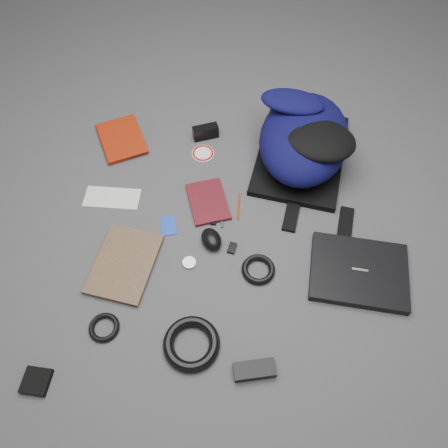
{
  "coord_description": "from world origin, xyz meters",
  "views": [
    {
      "loc": [
        -0.1,
        -0.83,
        1.35
      ],
      "look_at": [
        0.0,
        0.0,
        0.02
      ],
      "focal_mm": 35.0,
      "sensor_mm": 36.0,
      "label": 1
    }
  ],
  "objects": [
    {
      "name": "key_fob",
      "position": [
        0.02,
        -0.09,
        0.01
      ],
      "size": [
        0.04,
        0.05,
        0.01
      ],
      "primitive_type": "cube",
      "rotation": [
        0.0,
        0.0,
        -0.41
      ],
      "color": "black",
      "rests_on": "ground"
    },
    {
      "name": "sticker_disc",
      "position": [
        -0.04,
        0.36,
        0.0
      ],
      "size": [
        0.12,
        0.12,
        0.0
      ],
      "primitive_type": "cylinder",
      "rotation": [
        0.0,
        0.0,
        0.42
      ],
      "color": "white",
      "rests_on": "ground"
    },
    {
      "name": "headphone_left",
      "position": [
        -0.34,
        -0.11,
        0.01
      ],
      "size": [
        0.05,
        0.05,
        0.01
      ],
      "primitive_type": "cylinder",
      "rotation": [
        0.0,
        0.0,
        -0.12
      ],
      "color": "silver",
      "rests_on": "ground"
    },
    {
      "name": "comic_book",
      "position": [
        -0.45,
        -0.08,
        0.01
      ],
      "size": [
        0.29,
        0.33,
        0.02
      ],
      "primitive_type": "imported",
      "rotation": [
        0.0,
        0.0,
        -0.37
      ],
      "color": "#B9800D",
      "rests_on": "ground"
    },
    {
      "name": "cable_coil",
      "position": [
        0.09,
        -0.19,
        0.01
      ],
      "size": [
        0.15,
        0.15,
        0.02
      ],
      "primitive_type": "torus",
      "rotation": [
        0.0,
        0.0,
        -0.34
      ],
      "color": "black",
      "rests_on": "ground"
    },
    {
      "name": "id_badge",
      "position": [
        -0.2,
        0.03,
        0.0
      ],
      "size": [
        0.06,
        0.08,
        0.0
      ],
      "primitive_type": "cube",
      "rotation": [
        0.0,
        0.0,
        0.05
      ],
      "color": "blue",
      "rests_on": "ground"
    },
    {
      "name": "mouse",
      "position": [
        -0.05,
        -0.06,
        0.02
      ],
      "size": [
        0.09,
        0.11,
        0.05
      ],
      "primitive_type": "ellipsoid",
      "rotation": [
        0.0,
        0.0,
        0.32
      ],
      "color": "black",
      "rests_on": "ground"
    },
    {
      "name": "envelope",
      "position": [
        -0.41,
        0.18,
        0.0
      ],
      "size": [
        0.22,
        0.14,
        0.0
      ],
      "primitive_type": "cube",
      "rotation": [
        0.0,
        0.0,
        -0.21
      ],
      "color": "white",
      "rests_on": "ground"
    },
    {
      "name": "pouch",
      "position": [
        -0.62,
        -0.47,
        0.01
      ],
      "size": [
        0.1,
        0.1,
        0.02
      ],
      "primitive_type": "cube",
      "rotation": [
        0.0,
        0.0,
        -0.26
      ],
      "color": "black",
      "rests_on": "ground"
    },
    {
      "name": "usb_black",
      "position": [
        -0.03,
        0.04,
        0.01
      ],
      "size": [
        0.03,
        0.06,
        0.01
      ],
      "primitive_type": "cube",
      "rotation": [
        0.0,
        0.0,
        -0.19
      ],
      "color": "black",
      "rests_on": "ground"
    },
    {
      "name": "laptop",
      "position": [
        0.43,
        -0.24,
        0.02
      ],
      "size": [
        0.38,
        0.33,
        0.03
      ],
      "primitive_type": "cube",
      "rotation": [
        0.0,
        0.0,
        -0.29
      ],
      "color": "black",
      "rests_on": "ground"
    },
    {
      "name": "headphone_right",
      "position": [
        -0.14,
        -0.13,
        0.01
      ],
      "size": [
        0.05,
        0.05,
        0.01
      ],
      "primitive_type": "cylinder",
      "rotation": [
        0.0,
        0.0,
        0.02
      ],
      "color": "#B1B1B3",
      "rests_on": "ground"
    },
    {
      "name": "backpack",
      "position": [
        0.35,
        0.29,
        0.11
      ],
      "size": [
        0.53,
        0.62,
        0.22
      ],
      "primitive_type": null,
      "rotation": [
        0.0,
        0.0,
        -0.37
      ],
      "color": "black",
      "rests_on": "ground"
    },
    {
      "name": "pen_red",
      "position": [
        0.07,
        0.08,
        0.0
      ],
      "size": [
        0.03,
        0.12,
        0.01
      ],
      "primitive_type": "cylinder",
      "rotation": [
        1.57,
        0.0,
        -0.19
      ],
      "color": "#B72D0E",
      "rests_on": "ground"
    },
    {
      "name": "power_cord_coil",
      "position": [
        -0.15,
        -0.42,
        0.02
      ],
      "size": [
        0.23,
        0.23,
        0.03
      ],
      "primitive_type": "torus",
      "rotation": [
        0.0,
        0.0,
        0.41
      ],
      "color": "black",
      "rests_on": "ground"
    },
    {
      "name": "power_brick",
      "position": [
        0.03,
        -0.52,
        0.02
      ],
      "size": [
        0.13,
        0.05,
        0.03
      ],
      "primitive_type": "cube",
      "rotation": [
        0.0,
        0.0,
        0.01
      ],
      "color": "black",
      "rests_on": "ground"
    },
    {
      "name": "compact_camera",
      "position": [
        -0.02,
        0.45,
        0.03
      ],
      "size": [
        0.11,
        0.05,
        0.06
      ],
      "primitive_type": "cube",
      "rotation": [
        0.0,
        0.0,
        0.16
      ],
      "color": "black",
      "rests_on": "ground"
    },
    {
      "name": "usb_silver",
      "position": [
        -0.09,
        0.04,
        0.0
      ],
      "size": [
        0.03,
        0.04,
        0.01
      ],
      "primitive_type": "cube",
      "rotation": [
        0.0,
        0.0,
        0.34
      ],
      "color": "#A8A8AB",
      "rests_on": "ground"
    },
    {
      "name": "earbud_coil",
      "position": [
        -0.42,
        -0.33,
        0.01
      ],
      "size": [
        0.12,
        0.12,
        0.02
      ],
      "primitive_type": "torus",
      "rotation": [
        0.0,
        0.0,
        -0.33
      ],
      "color": "black",
      "rests_on": "ground"
    },
    {
      "name": "pen_teal",
      "position": [
        -0.0,
        0.06,
        0.0
      ],
      "size": [
        0.02,
        0.13,
        0.01
      ],
      "primitive_type": "cylinder",
      "rotation": [
        1.57,
        0.0,
        -0.1
      ],
      "color": "#0C5D6F",
      "rests_on": "ground"
    },
    {
      "name": "textbook_red",
      "position": [
        -0.45,
        0.45,
        0.01
      ],
      "size": [
        0.22,
        0.26,
        0.02
      ],
      "primitive_type": "imported",
      "rotation": [
        0.0,
        0.0,
        0.26
      ],
      "color": "maroon",
      "rests_on": "ground"
    },
    {
      "name": "ground",
      "position": [
        0.0,
        0.0,
        0.0
      ],
      "size": [
        4.0,
        4.0,
        0.0
      ],
      "primitive_type": "plane",
      "color": "#4F4F51",
      "rests_on": "ground"
    },
    {
      "name": "dvd_case",
      "position": [
        -0.05,
        0.11,
        0.01
      ],
      "size": [
        0.16,
        0.21,
        0.02
      ],
      "primitive_type": "cube",
      "rotation": [
        0.0,
        0.0,
        0.12
      ],
      "color": "#450D13",
      "rests_on": "ground"
    }
  ]
}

